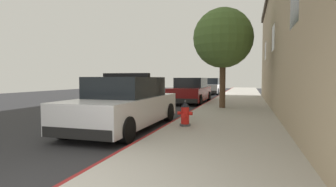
# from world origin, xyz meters

# --- Properties ---
(ground_plane) EXTENTS (34.46, 60.00, 0.20)m
(ground_plane) POSITION_xyz_m (-4.35, 10.00, -0.10)
(ground_plane) COLOR #2B2B2D
(sidewalk_pavement) EXTENTS (3.29, 60.00, 0.13)m
(sidewalk_pavement) POSITION_xyz_m (1.65, 10.00, 0.07)
(sidewalk_pavement) COLOR #ADA89E
(sidewalk_pavement) RESTS_ON ground
(curb_painted_edge) EXTENTS (0.08, 60.00, 0.13)m
(curb_painted_edge) POSITION_xyz_m (-0.04, 10.00, 0.07)
(curb_painted_edge) COLOR maroon
(curb_painted_edge) RESTS_ON ground
(police_cruiser) EXTENTS (1.94, 4.84, 1.68)m
(police_cruiser) POSITION_xyz_m (-1.26, 4.67, 0.74)
(police_cruiser) COLOR white
(police_cruiser) RESTS_ON ground
(parked_car_silver_ahead) EXTENTS (1.94, 4.84, 1.56)m
(parked_car_silver_ahead) POSITION_xyz_m (-1.15, 13.66, 0.74)
(parked_car_silver_ahead) COLOR maroon
(parked_car_silver_ahead) RESTS_ON ground
(parked_car_dark_far) EXTENTS (1.94, 4.84, 1.56)m
(parked_car_dark_far) POSITION_xyz_m (-1.26, 23.25, 0.74)
(parked_car_dark_far) COLOR #B2B5BA
(parked_car_dark_far) RESTS_ON ground
(fire_hydrant) EXTENTS (0.44, 0.40, 0.76)m
(fire_hydrant) POSITION_xyz_m (0.54, 4.89, 0.48)
(fire_hydrant) COLOR #4C4C51
(fire_hydrant) RESTS_ON sidewalk_pavement
(street_tree) EXTENTS (2.79, 2.79, 4.67)m
(street_tree) POSITION_xyz_m (1.11, 10.14, 3.39)
(street_tree) COLOR brown
(street_tree) RESTS_ON sidewalk_pavement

